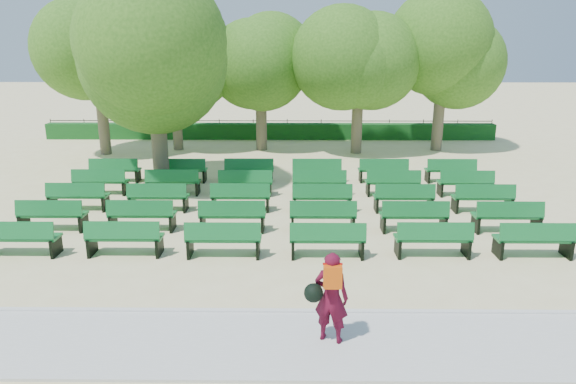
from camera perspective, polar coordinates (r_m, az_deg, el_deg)
The scene contains 9 objects.
ground at distance 16.62m, azimuth -4.15°, elevation -2.67°, with size 120.00×120.00×0.00m, color beige.
paving at distance 9.94m, azimuth -7.72°, elevation -16.38°, with size 30.00×2.20×0.06m, color silver.
curb at distance 10.90m, azimuth -6.85°, elevation -13.06°, with size 30.00×0.12×0.10m, color silver.
hedge at distance 30.11m, azimuth -2.02°, elevation 6.76°, with size 26.00×0.70×0.90m, color #14511B.
fence at distance 30.58m, azimuth -1.98°, elevation 6.05°, with size 26.00×0.10×1.02m, color black, non-canonical shape.
tree_line at distance 26.27m, azimuth -2.40°, elevation 4.37°, with size 21.80×6.80×7.04m, color #3E721E, non-canonical shape.
bench_array at distance 17.06m, azimuth -0.85°, elevation -1.77°, with size 2.00×0.77×1.23m.
tree_among at distance 19.67m, azimuth -14.71°, elevation 14.12°, with size 5.32×5.32×7.25m.
person at distance 9.49m, azimuth 4.67°, elevation -11.46°, with size 0.87×0.61×1.74m.
Camera 1 is at (1.37, -15.68, 5.35)m, focal length 32.00 mm.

